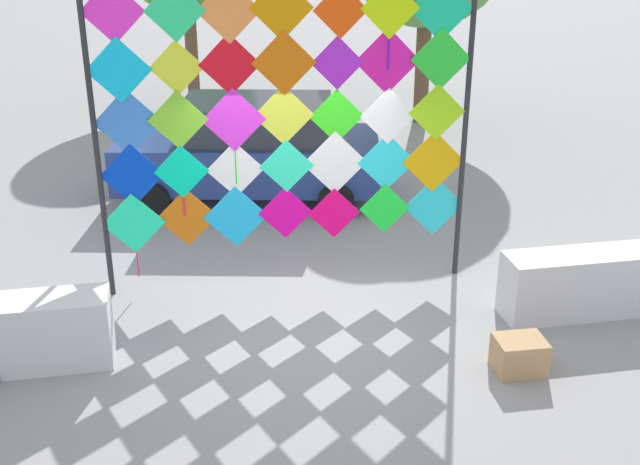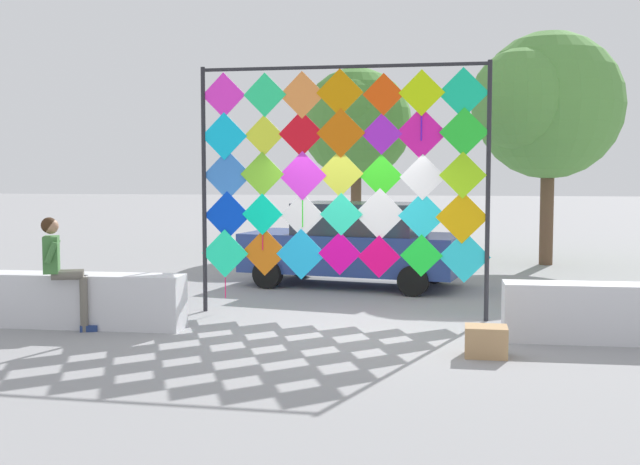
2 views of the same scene
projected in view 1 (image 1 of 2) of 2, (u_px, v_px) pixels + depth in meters
name	position (u px, v px, depth m)	size (l,w,h in m)	color
ground	(312.00, 323.00, 9.32)	(120.00, 120.00, 0.00)	gray
kite_display_rack	(285.00, 112.00, 9.40)	(4.58, 0.29, 3.93)	#232328
parked_car	(251.00, 149.00, 12.94)	(4.53, 2.71, 1.65)	navy
cardboard_box_large	(519.00, 355.00, 8.30)	(0.52, 0.41, 0.38)	tan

